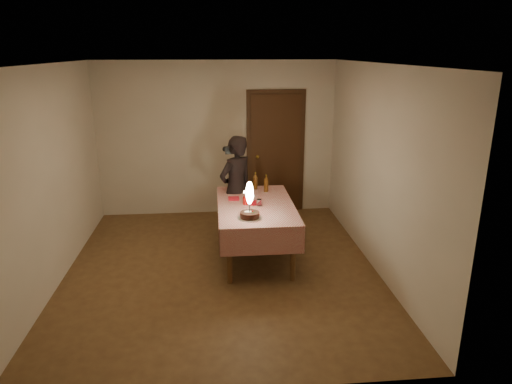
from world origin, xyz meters
The scene contains 13 objects.
ground centered at (0.00, 0.00, 0.00)m, with size 4.00×4.50×0.01m, color brown.
room_shell centered at (0.03, 0.08, 1.65)m, with size 4.04×4.54×2.62m.
dining_table centered at (0.48, 0.37, 0.66)m, with size 1.02×1.72×0.76m.
birthday_cake centered at (0.36, -0.15, 0.90)m, with size 0.30×0.30×0.47m.
red_plate centered at (0.46, 0.42, 0.77)m, with size 0.22×0.22×0.01m, color red.
red_cup centered at (0.35, 0.38, 0.81)m, with size 0.08×0.08×0.10m, color #B8100C.
clear_cup centered at (0.52, 0.30, 0.81)m, with size 0.07×0.07×0.09m, color white.
napkin_stack centered at (0.20, 0.61, 0.77)m, with size 0.15×0.15×0.02m, color red.
cola_bottle centered at (0.22, 1.07, 0.92)m, with size 0.10×0.10×0.32m.
amber_bottle_left centered at (0.33, 1.10, 0.88)m, with size 0.06×0.06×0.26m.
amber_bottle_right centered at (0.69, 0.93, 0.88)m, with size 0.06×0.06×0.26m.
amber_bottle_mid centered at (0.54, 1.08, 0.88)m, with size 0.06×0.06×0.26m.
photographer centered at (0.25, 0.96, 0.80)m, with size 0.69×0.66×1.59m.
Camera 1 is at (-0.07, -5.42, 2.75)m, focal length 32.00 mm.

